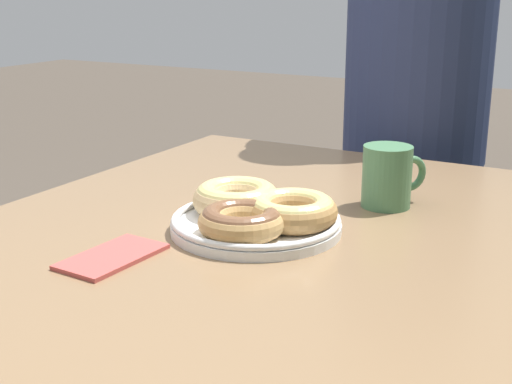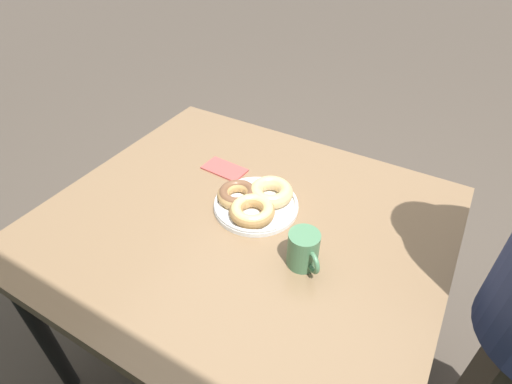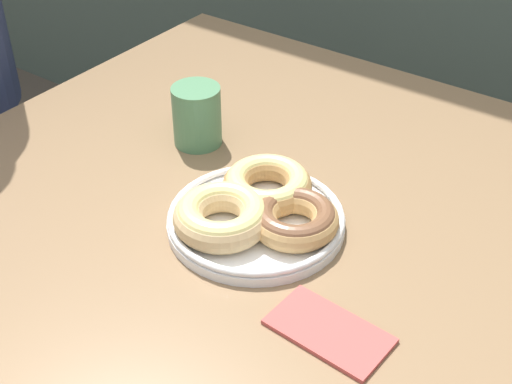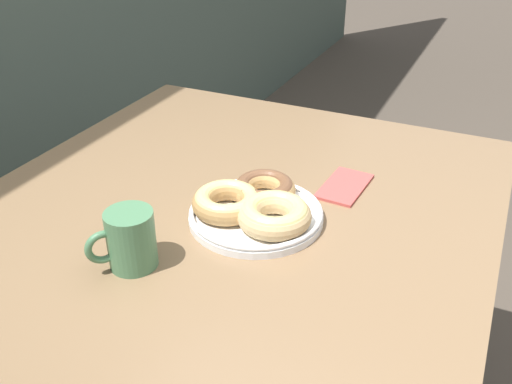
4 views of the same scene
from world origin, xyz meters
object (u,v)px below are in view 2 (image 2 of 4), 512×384
(napkin, at_px, (225,169))
(donut_plate, at_px, (256,200))
(dining_table, at_px, (242,237))
(coffee_mug, at_px, (304,250))

(napkin, bearing_deg, donut_plate, 148.36)
(donut_plate, bearing_deg, napkin, -31.64)
(dining_table, distance_m, donut_plate, 0.12)
(dining_table, xyz_separation_m, donut_plate, (-0.01, -0.07, 0.10))
(donut_plate, distance_m, napkin, 0.22)
(dining_table, bearing_deg, napkin, -45.25)
(donut_plate, bearing_deg, coffee_mug, 149.09)
(coffee_mug, bearing_deg, napkin, -31.26)
(dining_table, relative_size, napkin, 7.55)
(coffee_mug, relative_size, napkin, 0.70)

